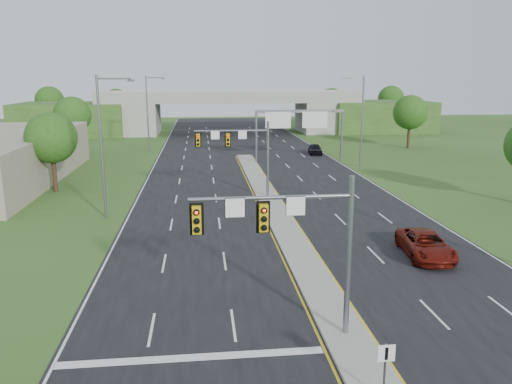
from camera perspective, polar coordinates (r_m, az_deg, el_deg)
The scene contains 21 objects.
ground at distance 22.55m, azimuth 10.15°, elevation -15.90°, with size 240.00×240.00×0.00m, color #2F4E1C.
road at distance 55.26m, azimuth -0.05°, elevation 1.75°, with size 24.00×160.00×0.02m, color black.
median at distance 43.62m, azimuth 1.68°, elevation -1.21°, with size 2.00×54.00×0.16m, color gray.
lane_markings at distance 49.27m, azimuth 0.03°, elevation 0.37°, with size 23.72×160.00×0.01m.
signal_mast_near at distance 20.10m, azimuth 4.53°, elevation -4.71°, with size 6.62×0.60×7.00m.
signal_mast_far at distance 44.36m, azimuth -1.53°, elevation 5.12°, with size 6.62×0.60×7.00m.
keep_right_sign at distance 18.10m, azimuth 14.57°, elevation -18.41°, with size 0.60×0.13×2.20m.
sign_gantry at distance 65.26m, azimuth 4.88°, elevation 8.08°, with size 11.58×0.44×6.67m.
overpass at distance 99.31m, azimuth -2.93°, elevation 8.83°, with size 80.00×14.00×8.10m.
lightpole_l_mid at distance 39.83m, azimuth -17.02°, elevation 5.65°, with size 2.85×0.25×11.00m.
lightpole_l_far at distance 74.38m, azimuth -12.16°, elevation 9.11°, with size 2.85×0.25×11.00m.
lightpole_r_far at distance 62.11m, azimuth 11.85°, elevation 8.40°, with size 2.85×0.25×11.00m.
tree_l_near at distance 51.16m, azimuth -22.37°, elevation 5.72°, with size 4.80×4.80×7.60m.
tree_l_mid at distance 76.22m, azimuth -20.25°, elevation 8.24°, with size 5.20×5.20×8.12m.
tree_r_mid at distance 80.65m, azimuth 17.21°, elevation 8.68°, with size 5.20×5.20×8.12m.
tree_back_a at distance 117.43m, azimuth -22.51°, elevation 9.63°, with size 6.00×6.00×8.85m.
tree_back_b at distance 114.42m, azimuth -15.66°, elevation 9.91°, with size 5.60×5.60×8.32m.
tree_back_c at distance 116.89m, azimuth 8.65°, elevation 10.29°, with size 5.60×5.60×8.32m.
tree_back_d at distance 121.22m, azimuth 15.16°, elevation 10.24°, with size 6.00×6.00×8.85m.
car_far_a at distance 32.50m, azimuth 18.81°, elevation -5.70°, with size 2.53×5.48×1.52m, color #5B1009.
car_far_c at distance 72.16m, azimuth 6.77°, elevation 4.93°, with size 1.74×4.32×1.47m, color black.
Camera 1 is at (-5.94, -18.86, 10.84)m, focal length 35.00 mm.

